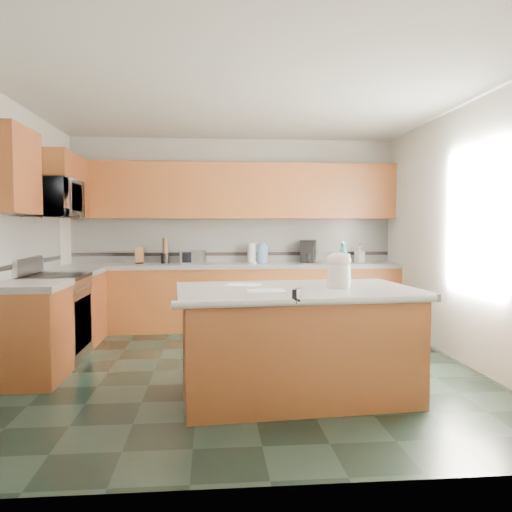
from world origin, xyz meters
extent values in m
plane|color=black|center=(0.00, 0.00, 0.00)|extent=(4.60, 4.60, 0.00)
plane|color=white|center=(0.00, 0.00, 2.70)|extent=(4.60, 4.60, 0.00)
cube|color=silver|center=(0.00, 2.32, 1.35)|extent=(4.60, 0.04, 2.70)
cube|color=silver|center=(0.00, -2.32, 1.35)|extent=(4.60, 0.04, 2.70)
cube|color=silver|center=(-2.32, 0.00, 1.35)|extent=(0.04, 4.60, 2.70)
cube|color=silver|center=(2.32, 0.00, 1.35)|extent=(0.04, 4.60, 2.70)
cube|color=#572611|center=(0.00, 2.00, 0.43)|extent=(4.60, 0.60, 0.86)
cube|color=white|center=(0.00, 2.00, 0.89)|extent=(4.60, 0.64, 0.06)
cube|color=#572611|center=(0.00, 2.13, 1.94)|extent=(4.60, 0.33, 0.78)
cube|color=silver|center=(0.00, 2.29, 1.24)|extent=(4.60, 0.02, 0.63)
cube|color=black|center=(0.00, 2.28, 1.04)|extent=(4.60, 0.01, 0.05)
cube|color=#572611|center=(-2.00, 1.29, 0.43)|extent=(0.60, 0.82, 0.86)
cube|color=white|center=(-2.00, 1.29, 0.89)|extent=(0.64, 0.82, 0.06)
cube|color=#572611|center=(-2.00, -0.24, 0.43)|extent=(0.60, 0.72, 0.86)
cube|color=white|center=(-2.00, -0.24, 0.89)|extent=(0.64, 0.72, 0.06)
cube|color=silver|center=(-2.29, 0.55, 1.24)|extent=(0.02, 2.30, 0.63)
cube|color=black|center=(-2.28, 0.55, 1.04)|extent=(0.01, 2.30, 0.05)
cube|color=#572611|center=(-2.13, 1.42, 1.94)|extent=(0.33, 1.09, 0.78)
cube|color=#572611|center=(-2.13, -0.24, 1.94)|extent=(0.33, 0.72, 0.78)
cube|color=#B7B7BC|center=(-2.00, 0.50, 0.44)|extent=(0.60, 0.76, 0.88)
cube|color=black|center=(-1.71, 0.50, 0.40)|extent=(0.02, 0.68, 0.55)
cube|color=black|center=(-2.00, 0.50, 0.90)|extent=(0.62, 0.78, 0.04)
cylinder|color=#B7B7BC|center=(-1.68, 0.50, 0.78)|extent=(0.02, 0.66, 0.02)
cube|color=#B7B7BC|center=(-2.26, 0.50, 1.02)|extent=(0.06, 0.76, 0.18)
imported|color=#B7B7BC|center=(-2.00, 0.50, 1.73)|extent=(0.50, 0.73, 0.41)
cube|color=#572611|center=(0.38, -0.83, 0.43)|extent=(1.95, 1.21, 0.86)
cube|color=white|center=(0.38, -0.83, 0.89)|extent=(2.06, 1.32, 0.06)
cylinder|color=white|center=(0.38, -1.41, 0.89)|extent=(1.97, 0.21, 0.06)
cylinder|color=white|center=(0.74, -0.87, 1.02)|extent=(0.25, 0.25, 0.20)
ellipsoid|color=beige|center=(0.74, -0.87, 1.15)|extent=(0.21, 0.21, 0.13)
cylinder|color=tan|center=(0.74, -0.87, 1.20)|extent=(0.07, 0.02, 0.02)
sphere|color=tan|center=(0.70, -0.87, 1.20)|extent=(0.04, 0.04, 0.04)
sphere|color=tan|center=(0.77, -0.87, 1.20)|extent=(0.04, 0.04, 0.04)
imported|color=teal|center=(0.79, -0.78, 1.12)|extent=(0.20, 0.20, 0.39)
cube|color=white|center=(0.11, -1.01, 0.92)|extent=(0.32, 0.24, 0.00)
cube|color=white|center=(-0.04, -0.59, 0.92)|extent=(0.35, 0.30, 0.00)
cube|color=black|center=(0.29, -1.39, 0.93)|extent=(0.08, 0.12, 0.10)
cylinder|color=black|center=(0.29, -1.46, 0.91)|extent=(0.02, 0.08, 0.02)
cube|color=#472814|center=(-1.32, 2.05, 1.03)|extent=(0.13, 0.17, 0.24)
cylinder|color=black|center=(-0.97, 2.08, 0.99)|extent=(0.12, 0.12, 0.15)
cylinder|color=#472814|center=(-0.97, 2.08, 1.17)|extent=(0.07, 0.07, 0.21)
cube|color=#B7B7BC|center=(-0.59, 2.05, 1.01)|extent=(0.35, 0.27, 0.19)
cube|color=black|center=(-0.59, 1.95, 1.01)|extent=(0.28, 0.01, 0.15)
cylinder|color=white|center=(0.25, 2.10, 1.06)|extent=(0.13, 0.13, 0.28)
cylinder|color=#B7B7BC|center=(0.25, 2.10, 0.93)|extent=(0.19, 0.19, 0.01)
cylinder|color=#5B88B4|center=(0.40, 2.06, 1.05)|extent=(0.16, 0.16, 0.26)
cylinder|color=#5B88B4|center=(0.40, 2.06, 1.20)|extent=(0.07, 0.07, 0.04)
cube|color=black|center=(1.05, 2.08, 1.08)|extent=(0.26, 0.27, 0.32)
cylinder|color=black|center=(1.05, 2.03, 0.99)|extent=(0.13, 0.13, 0.13)
imported|color=white|center=(1.80, 2.05, 1.04)|extent=(0.14, 0.14, 0.24)
cylinder|color=red|center=(1.80, 2.05, 1.18)|extent=(0.02, 0.02, 0.03)
cube|color=white|center=(2.29, -0.20, 1.50)|extent=(0.02, 1.40, 1.10)
camera|label=1|loc=(-0.32, -4.95, 1.43)|focal=35.00mm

